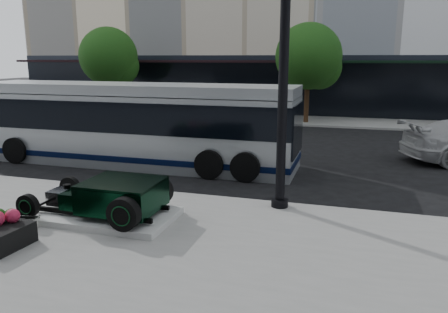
% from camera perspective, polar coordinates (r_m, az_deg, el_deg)
% --- Properties ---
extents(ground, '(120.00, 120.00, 0.00)m').
position_cam_1_polar(ground, '(14.03, 0.58, -3.11)').
color(ground, black).
rests_on(ground, ground).
extents(sidewalk_far, '(70.00, 4.00, 0.12)m').
position_cam_1_polar(sidewalk_far, '(27.48, 8.77, 4.73)').
color(sidewalk_far, gray).
rests_on(sidewalk_far, ground).
extents(street_trees, '(29.80, 3.80, 5.70)m').
position_cam_1_polar(street_trees, '(26.16, 11.30, 12.39)').
color(street_trees, black).
rests_on(street_trees, sidewalk_far).
extents(display_plinth, '(3.40, 1.80, 0.15)m').
position_cam_1_polar(display_plinth, '(10.83, -15.49, -7.37)').
color(display_plinth, silver).
rests_on(display_plinth, sidewalk_near).
extents(hot_rod, '(3.22, 2.00, 0.81)m').
position_cam_1_polar(hot_rod, '(10.50, -14.11, -5.03)').
color(hot_rod, black).
rests_on(hot_rod, display_plinth).
extents(info_plaque, '(0.47, 0.41, 0.31)m').
position_cam_1_polar(info_plaque, '(10.84, -24.14, -7.76)').
color(info_plaque, silver).
rests_on(info_plaque, sidewalk_near).
extents(lamppost, '(0.43, 0.43, 7.88)m').
position_cam_1_polar(lamppost, '(10.72, 7.82, 12.25)').
color(lamppost, black).
rests_on(lamppost, sidewalk_near).
extents(transit_bus, '(12.12, 2.88, 2.92)m').
position_cam_1_polar(transit_bus, '(16.39, -11.79, 4.26)').
color(transit_bus, '#B2B8BC').
rests_on(transit_bus, ground).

